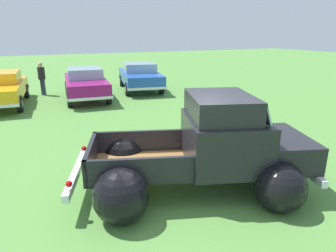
% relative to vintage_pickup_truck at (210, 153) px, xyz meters
% --- Properties ---
extents(ground_plane, '(80.00, 80.00, 0.00)m').
position_rel_vintage_pickup_truck_xyz_m(ground_plane, '(-0.37, 0.12, -0.76)').
color(ground_plane, '#548C3D').
extents(vintage_pickup_truck, '(4.99, 3.78, 1.96)m').
position_rel_vintage_pickup_truck_xyz_m(vintage_pickup_truck, '(0.00, 0.00, 0.00)').
color(vintage_pickup_truck, black).
rests_on(vintage_pickup_truck, ground).
extents(show_car_0, '(2.17, 4.59, 1.43)m').
position_rel_vintage_pickup_truck_xyz_m(show_car_0, '(-4.34, 9.72, 0.03)').
color(show_car_0, black).
rests_on(show_car_0, ground).
extents(show_car_1, '(2.18, 4.57, 1.43)m').
position_rel_vintage_pickup_truck_xyz_m(show_car_1, '(-0.81, 9.64, 0.02)').
color(show_car_1, black).
rests_on(show_car_1, ground).
extents(show_car_2, '(2.65, 4.69, 1.43)m').
position_rel_vintage_pickup_truck_xyz_m(show_car_2, '(2.26, 10.75, 0.03)').
color(show_car_2, black).
rests_on(show_car_2, ground).
extents(spectator_0, '(0.45, 0.52, 1.64)m').
position_rel_vintage_pickup_truck_xyz_m(spectator_0, '(-2.63, 11.36, 0.17)').
color(spectator_0, navy).
rests_on(spectator_0, ground).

